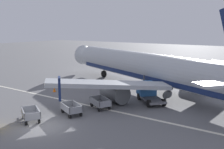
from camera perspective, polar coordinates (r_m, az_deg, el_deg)
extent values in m
plane|color=slate|center=(23.14, -14.93, -11.10)|extent=(220.00, 220.00, 0.00)
cube|color=silver|center=(27.78, -4.12, -7.09)|extent=(120.00, 0.36, 0.01)
cylinder|color=#B2B7BC|center=(34.93, 7.23, 1.77)|extent=(29.17, 14.76, 3.70)
cube|color=navy|center=(35.10, 7.19, 0.13)|extent=(26.33, 13.46, 0.56)
cone|color=#B2B7BC|center=(48.55, -5.56, 4.22)|extent=(4.33, 4.57, 3.63)
cube|color=#B2B7BC|center=(26.87, -0.66, -2.19)|extent=(10.93, 11.13, 1.35)
cube|color=navy|center=(21.47, -11.55, -3.04)|extent=(0.93, 0.91, 1.90)
cylinder|color=slate|center=(29.02, 0.62, -3.98)|extent=(3.76, 3.15, 2.10)
cube|color=#B2B7BC|center=(38.40, 20.80, 0.94)|extent=(2.65, 13.01, 1.35)
cylinder|color=slate|center=(38.13, 17.80, -1.00)|extent=(3.76, 3.15, 2.10)
cylinder|color=#4C4C51|center=(43.58, -1.82, 1.47)|extent=(0.20, 0.20, 2.04)
cylinder|color=black|center=(43.75, -1.82, 0.14)|extent=(1.19, 0.83, 1.10)
cylinder|color=#4C4C51|center=(31.94, 7.07, -1.91)|extent=(0.20, 0.20, 2.04)
cylinder|color=black|center=(32.17, 7.03, -3.69)|extent=(1.19, 0.83, 1.10)
cylinder|color=#4C4C51|center=(34.90, 12.58, -1.03)|extent=(0.20, 0.20, 2.04)
cylinder|color=black|center=(35.12, 12.52, -2.67)|extent=(1.19, 0.83, 1.10)
cube|color=gray|center=(24.72, -17.56, -8.65)|extent=(2.87, 2.46, 0.08)
cube|color=gray|center=(24.55, -19.11, -8.10)|extent=(2.21, 1.34, 0.55)
cube|color=gray|center=(24.70, -16.10, -7.81)|extent=(2.21, 1.34, 0.55)
cube|color=gray|center=(25.75, -17.98, -7.17)|extent=(0.79, 1.26, 0.55)
cube|color=gray|center=(23.49, -17.18, -8.83)|extent=(0.79, 1.26, 0.55)
cylinder|color=#2D2D33|center=(26.43, -18.12, -7.53)|extent=(0.91, 0.57, 0.08)
cylinder|color=black|center=(25.62, -19.08, -8.67)|extent=(0.46, 0.36, 0.44)
cylinder|color=black|center=(25.75, -16.58, -8.43)|extent=(0.46, 0.36, 0.44)
cylinder|color=black|center=(23.86, -18.55, -10.07)|extent=(0.46, 0.36, 0.44)
cylinder|color=black|center=(24.00, -15.86, -9.80)|extent=(0.46, 0.36, 0.44)
cube|color=gray|center=(25.47, -9.01, -7.71)|extent=(2.86, 2.31, 0.08)
cube|color=gray|center=(25.16, -10.42, -7.23)|extent=(2.32, 1.13, 0.55)
cube|color=gray|center=(25.62, -7.68, -6.83)|extent=(2.32, 1.13, 0.55)
cube|color=gray|center=(26.45, -10.02, -6.34)|extent=(0.67, 1.32, 0.55)
cube|color=gray|center=(24.32, -7.96, -7.78)|extent=(0.67, 1.32, 0.55)
cylinder|color=#2D2D33|center=(27.09, -10.46, -6.74)|extent=(0.94, 0.49, 0.08)
cylinder|color=black|center=(26.20, -10.92, -7.85)|extent=(0.47, 0.33, 0.44)
cylinder|color=black|center=(26.58, -8.64, -7.51)|extent=(0.47, 0.33, 0.44)
cylinder|color=black|center=(24.54, -9.39, -9.07)|extent=(0.47, 0.33, 0.44)
cylinder|color=black|center=(24.94, -6.97, -8.68)|extent=(0.47, 0.33, 0.44)
cube|color=gray|center=(27.08, -2.64, -6.49)|extent=(2.86, 2.39, 0.08)
cube|color=gray|center=(26.73, -3.91, -6.03)|extent=(2.27, 1.24, 0.55)
cube|color=gray|center=(27.26, -1.41, -5.67)|extent=(2.27, 1.24, 0.55)
cube|color=gray|center=(28.03, -3.71, -5.24)|extent=(0.73, 1.29, 0.55)
cube|color=gray|center=(25.95, -1.50, -6.51)|extent=(0.73, 1.29, 0.55)
cylinder|color=#2D2D33|center=(28.66, -4.21, -5.63)|extent=(0.92, 0.53, 0.08)
cylinder|color=black|center=(27.75, -4.53, -6.65)|extent=(0.46, 0.34, 0.44)
cylinder|color=black|center=(28.19, -2.44, -6.35)|extent=(0.46, 0.34, 0.44)
cylinder|color=black|center=(26.12, -2.86, -7.73)|extent=(0.46, 0.34, 0.44)
cylinder|color=black|center=(26.59, -0.66, -7.38)|extent=(0.46, 0.34, 0.44)
cube|color=slate|center=(28.75, 9.07, -5.56)|extent=(3.59, 3.47, 0.20)
cube|color=#3370B7|center=(30.29, 7.63, -3.04)|extent=(2.53, 2.55, 1.50)
cube|color=#19232D|center=(30.98, 7.08, -2.44)|extent=(1.12, 1.27, 0.67)
cylinder|color=black|center=(30.23, 6.07, -4.89)|extent=(0.80, 0.75, 0.80)
cylinder|color=black|center=(30.86, 9.05, -4.64)|extent=(0.80, 0.75, 0.80)
cylinder|color=black|center=(27.66, 8.17, -6.39)|extent=(0.80, 0.75, 0.80)
cylinder|color=black|center=(28.35, 11.38, -6.08)|extent=(0.80, 0.75, 0.80)
cone|color=orange|center=(34.64, -12.65, -3.30)|extent=(0.44, 0.44, 0.58)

